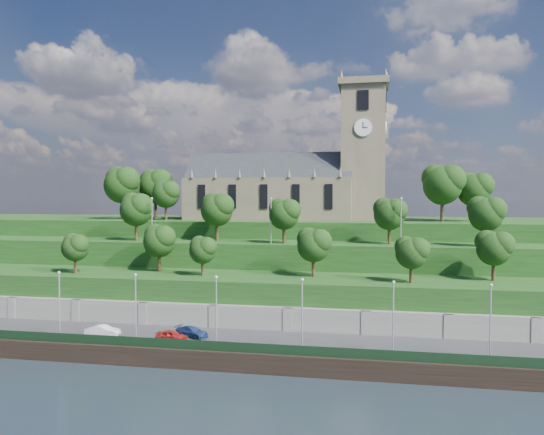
% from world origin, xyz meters
% --- Properties ---
extents(ground, '(320.00, 320.00, 0.00)m').
position_xyz_m(ground, '(0.00, 0.00, 0.00)').
color(ground, '#1C252D').
rests_on(ground, ground).
extents(promenade, '(160.00, 12.00, 2.00)m').
position_xyz_m(promenade, '(0.00, 6.00, 1.00)').
color(promenade, '#2D2D30').
rests_on(promenade, ground).
extents(quay_wall, '(160.00, 0.50, 2.20)m').
position_xyz_m(quay_wall, '(0.00, -0.05, 1.10)').
color(quay_wall, black).
rests_on(quay_wall, ground).
extents(fence, '(160.00, 0.10, 1.20)m').
position_xyz_m(fence, '(0.00, 0.60, 2.60)').
color(fence, black).
rests_on(fence, promenade).
extents(retaining_wall, '(160.00, 2.10, 5.00)m').
position_xyz_m(retaining_wall, '(0.00, 11.97, 2.50)').
color(retaining_wall, slate).
rests_on(retaining_wall, ground).
extents(embankment_lower, '(160.00, 12.00, 8.00)m').
position_xyz_m(embankment_lower, '(0.00, 18.00, 4.00)').
color(embankment_lower, '#173C14').
rests_on(embankment_lower, ground).
extents(embankment_upper, '(160.00, 10.00, 12.00)m').
position_xyz_m(embankment_upper, '(0.00, 29.00, 6.00)').
color(embankment_upper, '#173C14').
rests_on(embankment_upper, ground).
extents(hilltop, '(160.00, 32.00, 15.00)m').
position_xyz_m(hilltop, '(0.00, 50.00, 7.50)').
color(hilltop, '#173C14').
rests_on(hilltop, ground).
extents(church, '(38.60, 12.35, 27.60)m').
position_xyz_m(church, '(0.79, 45.98, 22.52)').
color(church, brown).
rests_on(church, hilltop).
extents(trees_lower, '(64.68, 8.50, 7.24)m').
position_xyz_m(trees_lower, '(2.50, 18.39, 12.52)').
color(trees_lower, '#302312').
rests_on(trees_lower, embankment_lower).
extents(trees_upper, '(61.85, 8.26, 8.17)m').
position_xyz_m(trees_upper, '(1.59, 28.29, 17.27)').
color(trees_upper, '#302312').
rests_on(trees_upper, embankment_upper).
extents(trees_hilltop, '(74.06, 15.80, 10.56)m').
position_xyz_m(trees_hilltop, '(-0.30, 44.64, 21.70)').
color(trees_hilltop, '#302312').
rests_on(trees_hilltop, hilltop).
extents(lamp_posts_promenade, '(60.36, 0.36, 8.30)m').
position_xyz_m(lamp_posts_promenade, '(-2.00, 2.50, 6.77)').
color(lamp_posts_promenade, '#B2B2B7').
rests_on(lamp_posts_promenade, promenade).
extents(lamp_posts_upper, '(40.36, 0.36, 7.34)m').
position_xyz_m(lamp_posts_upper, '(0.00, 26.00, 16.27)').
color(lamp_posts_upper, '#B2B2B7').
rests_on(lamp_posts_upper, embankment_upper).
extents(car_left, '(4.10, 2.05, 1.34)m').
position_xyz_m(car_left, '(-8.00, 3.81, 2.67)').
color(car_left, maroon).
rests_on(car_left, promenade).
extents(car_middle, '(4.34, 1.70, 1.41)m').
position_xyz_m(car_middle, '(-17.30, 4.32, 2.70)').
color(car_middle, silver).
rests_on(car_middle, promenade).
extents(car_right, '(4.72, 3.08, 1.27)m').
position_xyz_m(car_right, '(-6.26, 6.11, 2.64)').
color(car_right, navy).
rests_on(car_right, promenade).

